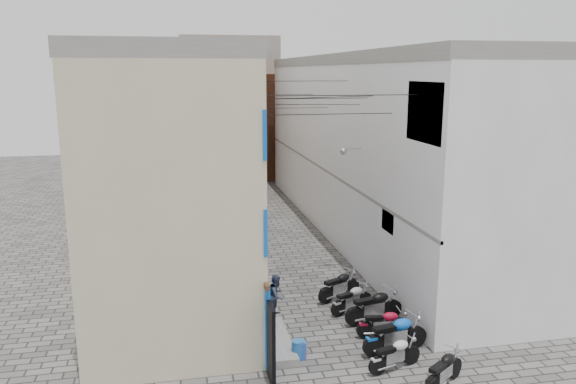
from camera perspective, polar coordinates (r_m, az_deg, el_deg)
ground at (r=17.02m, az=6.70°, el=-16.71°), size 90.00×90.00×0.00m
plinth at (r=28.41m, az=-5.57°, el=-4.40°), size 0.90×26.00×0.25m
building_left at (r=27.30m, az=-11.88°, el=4.12°), size 5.10×27.00×9.00m
building_right at (r=29.07m, az=8.24°, el=4.74°), size 5.94×26.00×9.00m
building_far_brick_left at (r=42.32m, az=-7.88°, el=7.72°), size 6.00×6.00×10.00m
building_far_brick_right at (r=44.99m, az=-1.61°, el=6.80°), size 5.00×6.00×8.00m
building_far_concrete at (r=48.42m, az=-6.01°, el=8.90°), size 8.00×5.00×11.00m
far_shopfront at (r=40.21m, az=-4.60°, el=2.10°), size 2.00×0.30×2.40m
overhead_wires at (r=22.31m, az=0.91°, el=9.41°), size 5.80×13.02×1.32m
motorcycle_a at (r=16.03m, az=15.57°, el=-16.89°), size 1.82×1.50×1.05m
motorcycle_b at (r=16.55m, az=10.82°, el=-15.74°), size 1.83×1.04×1.01m
motorcycle_c at (r=17.41m, az=10.87°, el=-13.84°), size 2.25×1.08×1.25m
motorcycle_d at (r=18.26m, az=9.75°, el=-12.91°), size 1.81×0.74×1.02m
motorcycle_e at (r=19.18m, az=8.74°, el=-11.27°), size 2.21×1.08×1.23m
motorcycle_f at (r=19.88m, az=6.51°, el=-10.61°), size 1.88×1.27×1.05m
motorcycle_g at (r=20.88m, az=5.24°, el=-9.31°), size 2.03×1.44×1.13m
person_a at (r=21.23m, az=-2.46°, el=-7.77°), size 0.47×0.59×1.43m
person_b at (r=18.84m, az=-1.16°, el=-10.44°), size 0.84×0.87×1.41m
water_jug_near at (r=16.97m, az=1.34°, el=-15.75°), size 0.38×0.38×0.50m
water_jug_far at (r=16.93m, az=0.99°, el=-15.71°), size 0.44×0.44×0.56m
red_crate at (r=17.01m, az=0.99°, el=-16.18°), size 0.42×0.33×0.24m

